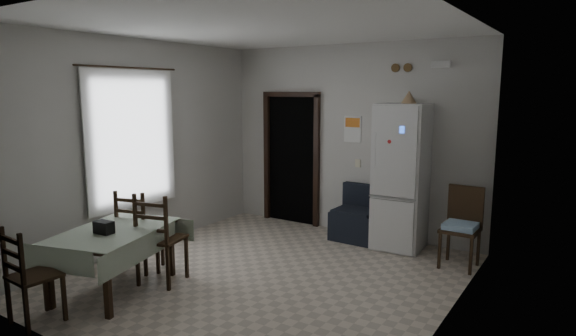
# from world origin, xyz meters

# --- Properties ---
(ground) EXTENTS (4.50, 4.50, 0.00)m
(ground) POSITION_xyz_m (0.00, 0.00, 0.00)
(ground) COLOR beige
(ground) RESTS_ON ground
(ceiling) EXTENTS (4.20, 4.50, 0.02)m
(ceiling) POSITION_xyz_m (0.00, 0.00, 2.90)
(ceiling) COLOR white
(ceiling) RESTS_ON ground
(wall_back) EXTENTS (4.20, 0.02, 2.90)m
(wall_back) POSITION_xyz_m (0.00, 2.25, 1.45)
(wall_back) COLOR beige
(wall_back) RESTS_ON ground
(wall_front) EXTENTS (4.20, 0.02, 2.90)m
(wall_front) POSITION_xyz_m (0.00, -2.25, 1.45)
(wall_front) COLOR beige
(wall_front) RESTS_ON ground
(wall_left) EXTENTS (0.02, 4.50, 2.90)m
(wall_left) POSITION_xyz_m (-2.10, 0.00, 1.45)
(wall_left) COLOR beige
(wall_left) RESTS_ON ground
(wall_right) EXTENTS (0.02, 4.50, 2.90)m
(wall_right) POSITION_xyz_m (2.10, 0.00, 1.45)
(wall_right) COLOR beige
(wall_right) RESTS_ON ground
(doorway) EXTENTS (1.06, 0.52, 2.22)m
(doorway) POSITION_xyz_m (-1.05, 2.45, 1.06)
(doorway) COLOR black
(doorway) RESTS_ON ground
(window_recess) EXTENTS (0.10, 1.20, 1.60)m
(window_recess) POSITION_xyz_m (-2.15, -0.20, 1.55)
(window_recess) COLOR silver
(window_recess) RESTS_ON ground
(curtain) EXTENTS (0.02, 1.45, 1.85)m
(curtain) POSITION_xyz_m (-2.04, -0.20, 1.55)
(curtain) COLOR white
(curtain) RESTS_ON ground
(curtain_rod) EXTENTS (0.02, 1.60, 0.02)m
(curtain_rod) POSITION_xyz_m (-2.03, -0.20, 2.50)
(curtain_rod) COLOR black
(curtain_rod) RESTS_ON ground
(calendar) EXTENTS (0.28, 0.02, 0.40)m
(calendar) POSITION_xyz_m (0.05, 2.24, 1.62)
(calendar) COLOR white
(calendar) RESTS_ON ground
(calendar_image) EXTENTS (0.24, 0.01, 0.14)m
(calendar_image) POSITION_xyz_m (0.05, 2.23, 1.72)
(calendar_image) COLOR orange
(calendar_image) RESTS_ON ground
(light_switch) EXTENTS (0.08, 0.02, 0.12)m
(light_switch) POSITION_xyz_m (0.15, 2.24, 1.10)
(light_switch) COLOR beige
(light_switch) RESTS_ON ground
(vent_left) EXTENTS (0.12, 0.03, 0.12)m
(vent_left) POSITION_xyz_m (0.70, 2.23, 2.52)
(vent_left) COLOR brown
(vent_left) RESTS_ON ground
(vent_right) EXTENTS (0.12, 0.03, 0.12)m
(vent_right) POSITION_xyz_m (0.88, 2.23, 2.52)
(vent_right) COLOR brown
(vent_right) RESTS_ON ground
(emergency_light) EXTENTS (0.25, 0.07, 0.09)m
(emergency_light) POSITION_xyz_m (1.35, 2.21, 2.55)
(emergency_light) COLOR white
(emergency_light) RESTS_ON ground
(fridge) EXTENTS (0.69, 0.69, 2.03)m
(fridge) POSITION_xyz_m (0.96, 1.93, 1.02)
(fridge) COLOR silver
(fridge) RESTS_ON ground
(tan_cone) EXTENTS (0.23, 0.23, 0.17)m
(tan_cone) POSITION_xyz_m (1.02, 1.93, 2.11)
(tan_cone) COLOR tan
(tan_cone) RESTS_ON fridge
(navy_seat) EXTENTS (0.68, 0.66, 0.80)m
(navy_seat) POSITION_xyz_m (0.30, 1.93, 0.40)
(navy_seat) COLOR black
(navy_seat) RESTS_ON ground
(corner_chair) EXTENTS (0.45, 0.45, 1.01)m
(corner_chair) POSITION_xyz_m (1.86, 1.58, 0.51)
(corner_chair) COLOR black
(corner_chair) RESTS_ON ground
(dining_table) EXTENTS (1.22, 1.54, 0.70)m
(dining_table) POSITION_xyz_m (-1.15, -1.24, 0.35)
(dining_table) COLOR #99A890
(dining_table) RESTS_ON ground
(black_bag) EXTENTS (0.21, 0.13, 0.13)m
(black_bag) POSITION_xyz_m (-1.12, -1.37, 0.77)
(black_bag) COLOR black
(black_bag) RESTS_ON dining_table
(dining_chair_far_left) EXTENTS (0.54, 0.54, 1.02)m
(dining_chair_far_left) POSITION_xyz_m (-1.44, -0.64, 0.51)
(dining_chair_far_left) COLOR black
(dining_chair_far_left) RESTS_ON ground
(dining_chair_far_right) EXTENTS (0.56, 0.56, 1.08)m
(dining_chair_far_right) POSITION_xyz_m (-0.91, -0.78, 0.54)
(dining_chair_far_right) COLOR black
(dining_chair_far_right) RESTS_ON ground
(dining_chair_near_head) EXTENTS (0.44, 0.44, 0.96)m
(dining_chair_near_head) POSITION_xyz_m (-1.16, -2.13, 0.48)
(dining_chair_near_head) COLOR black
(dining_chair_near_head) RESTS_ON ground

